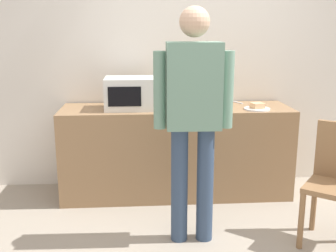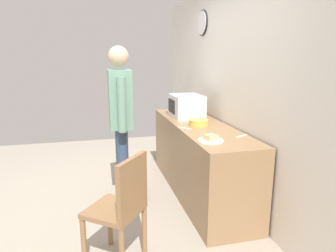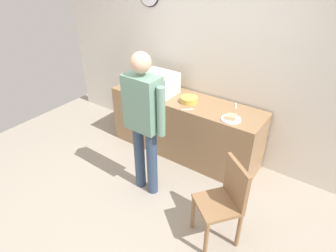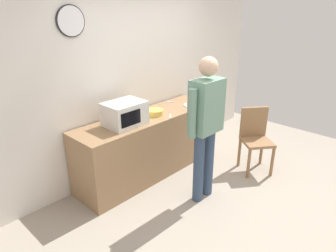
{
  "view_description": "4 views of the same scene",
  "coord_description": "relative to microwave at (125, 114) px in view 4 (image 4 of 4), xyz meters",
  "views": [
    {
      "loc": [
        -0.53,
        -2.68,
        1.64
      ],
      "look_at": [
        -0.29,
        0.7,
        0.83
      ],
      "focal_mm": 43.7,
      "sensor_mm": 36.0,
      "label": 1
    },
    {
      "loc": [
        3.16,
        -0.01,
        1.68
      ],
      "look_at": [
        -0.23,
        0.84,
        0.87
      ],
      "focal_mm": 31.96,
      "sensor_mm": 36.0,
      "label": 2
    },
    {
      "loc": [
        1.69,
        -1.85,
        2.63
      ],
      "look_at": [
        -0.08,
        0.67,
        0.76
      ],
      "focal_mm": 30.63,
      "sensor_mm": 36.0,
      "label": 3
    },
    {
      "loc": [
        -2.85,
        -1.67,
        2.32
      ],
      "look_at": [
        -0.18,
        0.84,
        0.84
      ],
      "focal_mm": 32.31,
      "sensor_mm": 36.0,
      "label": 4
    }
  ],
  "objects": [
    {
      "name": "spoon_utensil",
      "position": [
        0.62,
        -0.21,
        -0.15
      ],
      "size": [
        0.14,
        0.13,
        0.01
      ],
      "primitive_type": "cube",
      "rotation": [
        0.0,
        0.0,
        0.71
      ],
      "color": "silver",
      "rests_on": "kitchen_counter"
    },
    {
      "name": "kitchen_counter",
      "position": [
        0.43,
        0.03,
        -0.59
      ],
      "size": [
        2.24,
        0.62,
        0.89
      ],
      "primitive_type": "cube",
      "color": "#93704C",
      "rests_on": "ground_plane"
    },
    {
      "name": "salad_bowl",
      "position": [
        0.52,
        -0.01,
        -0.11
      ],
      "size": [
        0.23,
        0.23,
        0.07
      ],
      "primitive_type": "cylinder",
      "color": "gold",
      "rests_on": "kitchen_counter"
    },
    {
      "name": "back_wall",
      "position": [
        0.6,
        0.41,
        0.27
      ],
      "size": [
        5.4,
        0.13,
        2.6
      ],
      "color": "silver",
      "rests_on": "ground_plane"
    },
    {
      "name": "fork_utensil",
      "position": [
        1.09,
        0.25,
        -0.15
      ],
      "size": [
        0.09,
        0.16,
        0.01
      ],
      "primitive_type": "cube",
      "rotation": [
        0.0,
        0.0,
        2.0
      ],
      "color": "silver",
      "rests_on": "kitchen_counter"
    },
    {
      "name": "person_standing",
      "position": [
        0.47,
        -0.92,
        0.02
      ],
      "size": [
        0.59,
        0.25,
        1.8
      ],
      "color": "#314561",
      "rests_on": "ground_plane"
    },
    {
      "name": "ground_plane",
      "position": [
        0.6,
        -1.19,
        -1.04
      ],
      "size": [
        6.0,
        6.0,
        0.0
      ],
      "primitive_type": "plane",
      "color": "#9E9384"
    },
    {
      "name": "microwave",
      "position": [
        0.0,
        0.0,
        0.0
      ],
      "size": [
        0.5,
        0.39,
        0.3
      ],
      "color": "silver",
      "rests_on": "kitchen_counter"
    },
    {
      "name": "wooden_chair",
      "position": [
        1.57,
        -1.03,
        -0.51
      ],
      "size": [
        0.56,
        0.56,
        0.94
      ],
      "color": "olive",
      "rests_on": "ground_plane"
    },
    {
      "name": "sandwich_plate",
      "position": [
        1.19,
        -0.13,
        -0.13
      ],
      "size": [
        0.25,
        0.25,
        0.07
      ],
      "color": "white",
      "rests_on": "kitchen_counter"
    }
  ]
}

